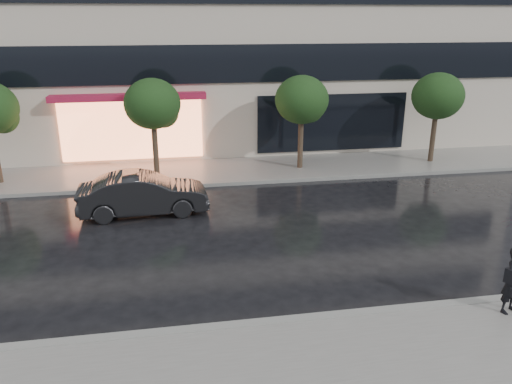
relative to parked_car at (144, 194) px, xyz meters
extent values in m
plane|color=black|center=(3.34, -6.00, -0.69)|extent=(120.00, 120.00, 0.00)
cube|color=slate|center=(3.34, 4.25, -0.63)|extent=(60.00, 3.50, 0.12)
cube|color=gray|center=(3.34, -7.00, -0.62)|extent=(60.00, 0.25, 0.14)
cube|color=gray|center=(3.34, 2.50, -0.62)|extent=(60.00, 0.25, 0.14)
cube|color=black|center=(3.34, 5.94, 3.61)|extent=(28.00, 0.12, 1.60)
cube|color=#FF8C59|center=(-0.66, 5.92, 0.91)|extent=(6.00, 0.10, 2.60)
cube|color=#A6193D|center=(-0.66, 5.59, 2.36)|extent=(6.40, 0.70, 0.25)
cube|color=black|center=(8.34, 5.94, 0.91)|extent=(7.00, 0.10, 2.60)
sphere|color=black|center=(-5.26, 4.20, 1.91)|extent=(1.20, 1.20, 1.20)
cylinder|color=#33261C|center=(0.34, 4.00, 0.41)|extent=(0.22, 0.22, 2.20)
ellipsoid|color=black|center=(0.34, 4.00, 2.31)|extent=(2.20, 2.20, 1.98)
sphere|color=black|center=(0.74, 4.20, 1.91)|extent=(1.20, 1.20, 1.20)
cylinder|color=#33261C|center=(6.34, 4.00, 0.41)|extent=(0.22, 0.22, 2.20)
ellipsoid|color=black|center=(6.34, 4.00, 2.31)|extent=(2.20, 2.20, 1.98)
sphere|color=black|center=(6.74, 4.20, 1.91)|extent=(1.20, 1.20, 1.20)
cylinder|color=#33261C|center=(12.34, 4.00, 0.41)|extent=(0.22, 0.22, 2.20)
ellipsoid|color=black|center=(12.34, 4.00, 2.31)|extent=(2.20, 2.20, 1.98)
sphere|color=black|center=(12.74, 4.20, 1.91)|extent=(1.20, 1.20, 1.20)
imported|color=black|center=(0.00, 0.00, 0.00)|extent=(4.27, 1.67, 1.38)
cube|color=black|center=(7.89, -7.63, 0.36)|extent=(0.20, 0.30, 0.32)
camera|label=1|loc=(1.05, -15.85, 5.50)|focal=35.00mm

